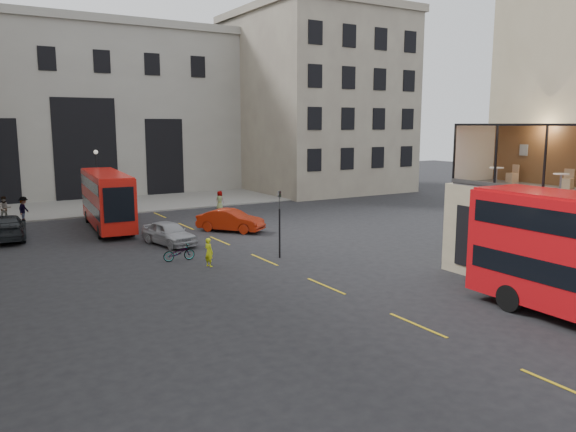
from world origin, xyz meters
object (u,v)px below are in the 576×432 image
traffic_light_near (280,215)px  bus_far (107,197)px  car_b (231,220)px  pedestrian_d (220,200)px  street_lamp_b (98,185)px  pedestrian_b (24,209)px  cafe_chair_d (512,177)px  car_c (7,227)px  pedestrian_a (5,209)px  cafe_table_far (496,173)px  cafe_chair_c (567,183)px  bicycle (179,253)px  cyclist (209,252)px  pedestrian_c (130,198)px  cafe_table_mid (561,180)px  car_a (169,233)px

traffic_light_near → bus_far: bus_far is taller
car_b → pedestrian_d: (3.51, 9.62, 0.06)m
street_lamp_b → pedestrian_b: (-5.95, -1.46, -1.42)m
pedestrian_b → cafe_chair_d: size_ratio=2.22×
car_c → cafe_chair_d: cafe_chair_d is taller
car_b → cafe_chair_d: cafe_chair_d is taller
traffic_light_near → pedestrian_d: size_ratio=2.28×
car_c → pedestrian_a: bearing=-87.9°
pedestrian_a → traffic_light_near: bearing=-65.5°
pedestrian_d → cafe_table_far: cafe_table_far is taller
car_b → cafe_chair_c: size_ratio=5.28×
car_c → bicycle: 13.58m
pedestrian_a → pedestrian_b: bearing=-49.1°
cyclist → cafe_table_far: bearing=-147.0°
car_c → pedestrian_b: (1.77, 7.02, 0.16)m
cafe_table_far → cafe_chair_d: size_ratio=0.94×
car_b → car_c: size_ratio=0.84×
street_lamp_b → cafe_chair_c: size_ratio=5.97×
traffic_light_near → car_c: traffic_light_near is taller
cyclist → pedestrian_a: bearing=2.6°
car_b → cafe_chair_d: (7.40, -17.25, 4.09)m
car_c → bicycle: car_c is taller
car_b → pedestrian_d: size_ratio=2.83×
car_b → pedestrian_c: bearing=62.9°
cyclist → cafe_table_mid: (10.95, -12.55, 4.36)m
cyclist → pedestrian_b: bearing=0.6°
traffic_light_near → street_lamp_b: (-5.00, 22.00, -0.03)m
car_a → pedestrian_d: (8.72, 11.66, 0.09)m
car_b → cafe_chair_d: bearing=-105.8°
car_c → cafe_table_mid: size_ratio=7.03×
pedestrian_b → pedestrian_c: (8.93, 2.53, -0.00)m
traffic_light_near → street_lamp_b: street_lamp_b is taller
street_lamp_b → bus_far: street_lamp_b is taller
cafe_chair_c → pedestrian_d: bearing=96.7°
car_a → cafe_chair_c: (12.26, -18.33, 4.13)m
traffic_light_near → car_c: (-12.72, 13.52, -1.61)m
car_b → pedestrian_d: pedestrian_d is taller
bus_far → pedestrian_b: 8.15m
traffic_light_near → car_a: (-4.18, 6.59, -1.68)m
pedestrian_b → pedestrian_d: size_ratio=1.17×
pedestrian_a → car_c: bearing=-98.6°
pedestrian_c → cafe_table_mid: size_ratio=2.44×
car_c → cafe_chair_d: 30.89m
pedestrian_a → pedestrian_c: size_ratio=0.99×
car_b → car_c: car_c is taller
pedestrian_b → cafe_table_far: 34.65m
cyclist → car_c: bearing=14.9°
car_a → cafe_chair_d: (12.61, -15.20, 4.12)m
car_a → cafe_chair_c: bearing=-68.9°
bus_far → bicycle: (1.00, -11.84, -1.83)m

